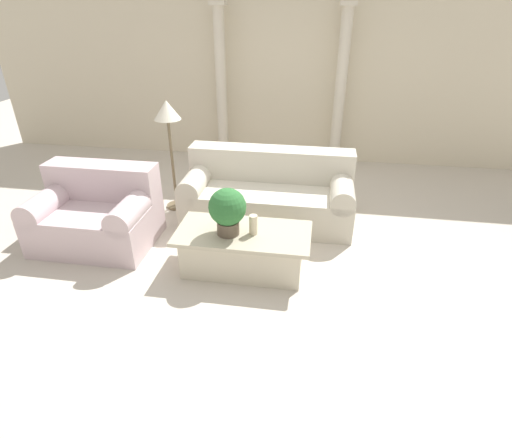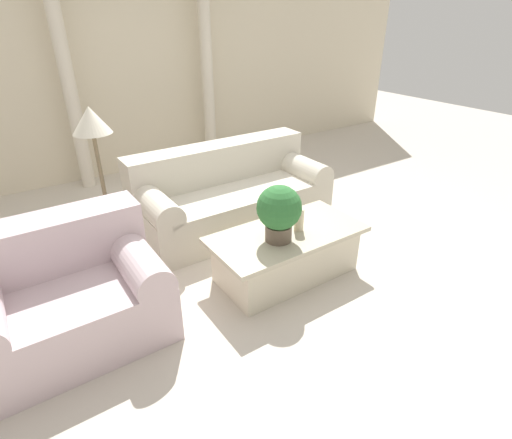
% 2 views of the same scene
% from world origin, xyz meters
% --- Properties ---
extents(ground_plane, '(16.00, 16.00, 0.00)m').
position_xyz_m(ground_plane, '(0.00, 0.00, 0.00)').
color(ground_plane, beige).
extents(wall_back, '(10.00, 0.06, 3.20)m').
position_xyz_m(wall_back, '(0.00, 2.85, 1.60)').
color(wall_back, beige).
rests_on(wall_back, ground_plane).
extents(sofa_long, '(2.04, 0.90, 0.84)m').
position_xyz_m(sofa_long, '(0.11, 0.57, 0.34)').
color(sofa_long, beige).
rests_on(sofa_long, ground_plane).
extents(loveseat, '(1.26, 0.90, 0.84)m').
position_xyz_m(loveseat, '(-1.71, -0.26, 0.35)').
color(loveseat, beige).
rests_on(loveseat, ground_plane).
extents(coffee_table, '(1.33, 0.66, 0.43)m').
position_xyz_m(coffee_table, '(0.01, -0.55, 0.22)').
color(coffee_table, beige).
rests_on(coffee_table, ground_plane).
extents(potted_plant, '(0.36, 0.36, 0.47)m').
position_xyz_m(potted_plant, '(-0.13, -0.60, 0.70)').
color(potted_plant, brown).
rests_on(potted_plant, coffee_table).
extents(pillar_candle, '(0.08, 0.08, 0.20)m').
position_xyz_m(pillar_candle, '(0.11, -0.57, 0.53)').
color(pillar_candle, beige).
rests_on(pillar_candle, coffee_table).
extents(floor_lamp, '(0.32, 0.32, 1.40)m').
position_xyz_m(floor_lamp, '(-1.14, 0.68, 1.16)').
color(floor_lamp, brown).
rests_on(floor_lamp, ground_plane).
extents(column_left, '(0.24, 0.24, 2.43)m').
position_xyz_m(column_left, '(-0.93, 2.56, 1.24)').
color(column_left, beige).
rests_on(column_left, ground_plane).
extents(column_right, '(0.24, 0.24, 2.43)m').
position_xyz_m(column_right, '(0.94, 2.56, 1.24)').
color(column_right, beige).
rests_on(column_right, ground_plane).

